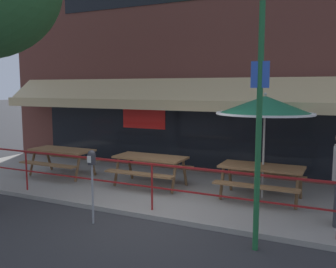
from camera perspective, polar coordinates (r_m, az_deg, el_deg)
The scene contains 10 objects.
ground_plane at distance 7.58m, azimuth -3.53°, elevation -12.82°, with size 120.00×120.00×0.00m, color #2D2D30.
patio_deck at distance 9.28m, azimuth 2.58°, elevation -8.73°, with size 15.00×4.00×0.10m, color gray.
restaurant_building at distance 11.10m, azimuth 7.37°, elevation 14.67°, with size 15.00×1.60×8.17m.
patio_railing at distance 7.60m, azimuth -2.47°, elevation -6.46°, with size 13.84×0.04×0.97m.
picnic_table_left at distance 10.90m, azimuth -15.86°, elevation -3.06°, with size 1.80×1.42×0.76m.
picnic_table_centre at distance 9.43m, azimuth -2.70°, elevation -4.36°, with size 1.80×1.42×0.76m.
picnic_table_right at distance 8.56m, azimuth 14.03°, elevation -5.76°, with size 1.80×1.42×0.76m.
patio_umbrella_right at distance 8.52m, azimuth 14.56°, elevation 4.18°, with size 2.14×2.14×2.38m.
parking_meter_far at distance 7.18m, azimuth -11.54°, elevation -4.57°, with size 0.15×0.16×1.42m.
street_sign_pole at distance 5.92m, azimuth 13.67°, elevation 1.10°, with size 0.28×0.09×3.86m.
Camera 1 is at (3.49, -6.21, 2.59)m, focal length 40.00 mm.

